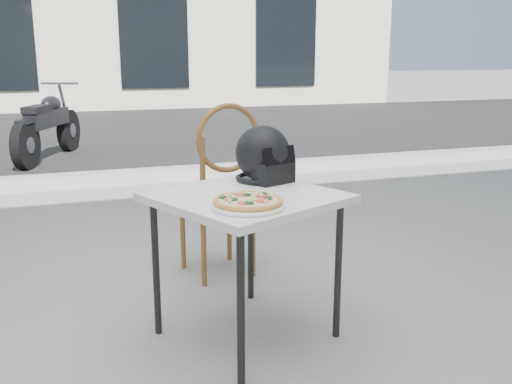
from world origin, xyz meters
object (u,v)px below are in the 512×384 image
object	(u,v)px
pizza	(248,201)
plate	(248,206)
cafe_table_main	(246,207)
motorcycle	(48,127)
helmet	(264,157)
cafe_chair_main	(222,182)

from	to	relation	value
pizza	plate	bearing A→B (deg)	-98.34
cafe_table_main	plate	bearing A→B (deg)	-105.91
pizza	motorcycle	world-z (taller)	motorcycle
cafe_table_main	pizza	world-z (taller)	pizza
pizza	motorcycle	xyz separation A→B (m)	(-0.85, 5.37, -0.29)
plate	motorcycle	distance (m)	5.44
plate	motorcycle	bearing A→B (deg)	98.99
plate	cafe_table_main	bearing A→B (deg)	74.09
pizza	helmet	xyz separation A→B (m)	(0.23, 0.45, 0.09)
cafe_table_main	helmet	world-z (taller)	helmet
helmet	motorcycle	size ratio (longest dim) A/B	0.20
plate	cafe_chair_main	world-z (taller)	cafe_chair_main
helmet	motorcycle	xyz separation A→B (m)	(-1.08, 4.91, -0.38)
motorcycle	cafe_table_main	bearing A→B (deg)	-58.16
plate	pizza	xyz separation A→B (m)	(0.00, 0.00, 0.02)
cafe_table_main	motorcycle	distance (m)	5.23
cafe_table_main	motorcycle	size ratio (longest dim) A/B	0.53
cafe_table_main	pizza	distance (m)	0.25
pizza	cafe_chair_main	xyz separation A→B (m)	(0.15, 0.96, -0.14)
pizza	helmet	size ratio (longest dim) A/B	0.92
plate	cafe_chair_main	xyz separation A→B (m)	(0.15, 0.96, -0.12)
helmet	cafe_chair_main	distance (m)	0.56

